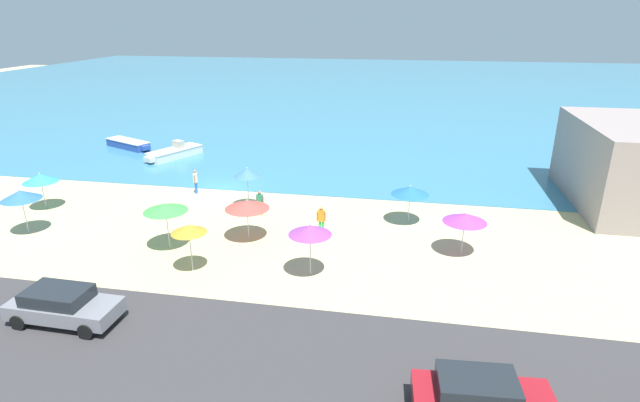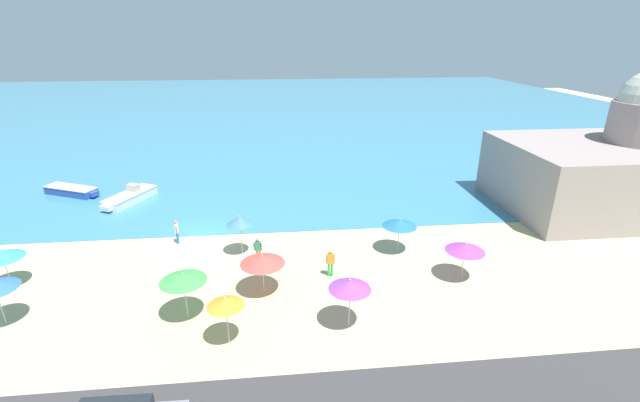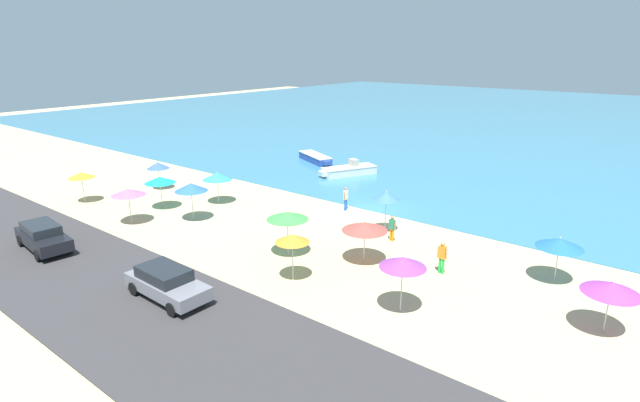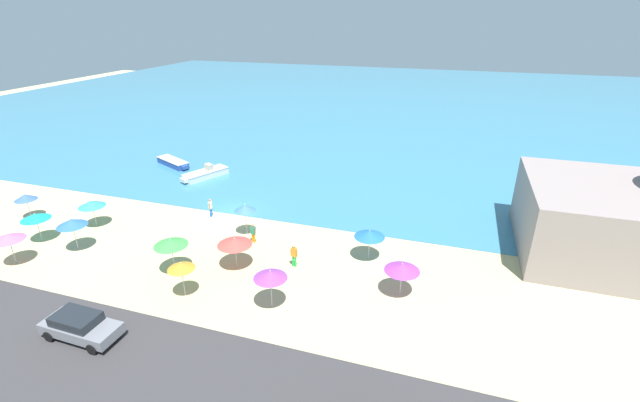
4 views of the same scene
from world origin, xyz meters
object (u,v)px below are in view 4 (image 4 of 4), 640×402
beach_umbrella_4 (8,237)px  beach_umbrella_9 (71,222)px  beach_umbrella_10 (92,204)px  beach_umbrella_5 (171,243)px  bather_1 (210,207)px  skiff_nearshore (205,174)px  beach_umbrella_3 (181,266)px  beach_umbrella_6 (25,197)px  beach_umbrella_11 (245,208)px  beach_umbrella_1 (235,242)px  beach_umbrella_8 (270,275)px  beach_umbrella_0 (370,234)px  beach_umbrella_12 (402,267)px  bather_0 (253,232)px  bather_2 (294,254)px  beach_umbrella_2 (35,217)px  parked_car_2 (80,326)px  skiff_offshore (173,163)px

beach_umbrella_4 → beach_umbrella_9: bearing=47.2°
beach_umbrella_10 → beach_umbrella_5: bearing=-20.8°
beach_umbrella_4 → bather_1: (9.46, 11.06, -1.20)m
skiff_nearshore → bather_1: bearing=-55.9°
beach_umbrella_3 → bather_1: beach_umbrella_3 is taller
beach_umbrella_6 → beach_umbrella_11: (19.54, 3.03, 0.39)m
beach_umbrella_5 → beach_umbrella_11: size_ratio=0.97×
beach_umbrella_1 → beach_umbrella_8: beach_umbrella_8 is taller
beach_umbrella_0 → bather_1: beach_umbrella_0 is taller
beach_umbrella_10 → beach_umbrella_12: beach_umbrella_10 is taller
beach_umbrella_4 → skiff_nearshore: size_ratio=0.46×
beach_umbrella_11 → bather_0: (1.09, -1.01, -1.50)m
beach_umbrella_8 → bather_2: bearing=93.9°
beach_umbrella_1 → skiff_nearshore: size_ratio=0.46×
beach_umbrella_0 → beach_umbrella_2: size_ratio=0.98×
beach_umbrella_10 → bather_0: size_ratio=1.52×
beach_umbrella_1 → beach_umbrella_4: (-15.44, -4.43, 0.10)m
beach_umbrella_5 → beach_umbrella_6: size_ratio=1.14×
beach_umbrella_4 → beach_umbrella_9: 4.00m
beach_umbrella_0 → bather_0: bearing=-177.9°
beach_umbrella_0 → beach_umbrella_2: beach_umbrella_2 is taller
beach_umbrella_4 → parked_car_2: beach_umbrella_4 is taller
bather_0 → bather_2: size_ratio=0.91×
beach_umbrella_1 → beach_umbrella_11: beach_umbrella_11 is taller
beach_umbrella_4 → beach_umbrella_11: beach_umbrella_11 is taller
beach_umbrella_1 → skiff_offshore: beach_umbrella_1 is taller
beach_umbrella_1 → beach_umbrella_6: (-21.04, 1.60, -0.07)m
beach_umbrella_8 → beach_umbrella_9: 17.05m
parked_car_2 → skiff_offshore: (-12.49, 26.27, -0.41)m
bather_0 → beach_umbrella_3: bearing=-98.4°
beach_umbrella_1 → beach_umbrella_12: beach_umbrella_1 is taller
beach_umbrella_3 → bather_1: (-4.44, 10.67, -1.28)m
beach_umbrella_9 → parked_car_2: (7.92, -7.60, -1.48)m
beach_umbrella_8 → beach_umbrella_10: beach_umbrella_8 is taller
beach_umbrella_11 → beach_umbrella_1: bearing=-72.0°
bather_2 → skiff_offshore: (-21.19, 15.85, -0.56)m
beach_umbrella_9 → beach_umbrella_12: 24.36m
beach_umbrella_2 → bather_0: beach_umbrella_2 is taller
beach_umbrella_10 → beach_umbrella_8: bearing=-16.6°
beach_umbrella_3 → beach_umbrella_11: bearing=89.7°
skiff_offshore → beach_umbrella_8: bearing=-43.7°
beach_umbrella_11 → bather_2: 6.48m
beach_umbrella_6 → beach_umbrella_12: bearing=-2.3°
beach_umbrella_1 → beach_umbrella_6: bearing=175.6°
beach_umbrella_11 → skiff_offshore: size_ratio=0.52×
beach_umbrella_6 → beach_umbrella_1: bearing=-4.4°
beach_umbrella_0 → bather_1: (-14.72, 2.67, -1.10)m
beach_umbrella_1 → skiff_offshore: size_ratio=0.47×
beach_umbrella_2 → bather_1: size_ratio=1.42×
beach_umbrella_11 → skiff_offshore: (-15.80, 12.55, -1.96)m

